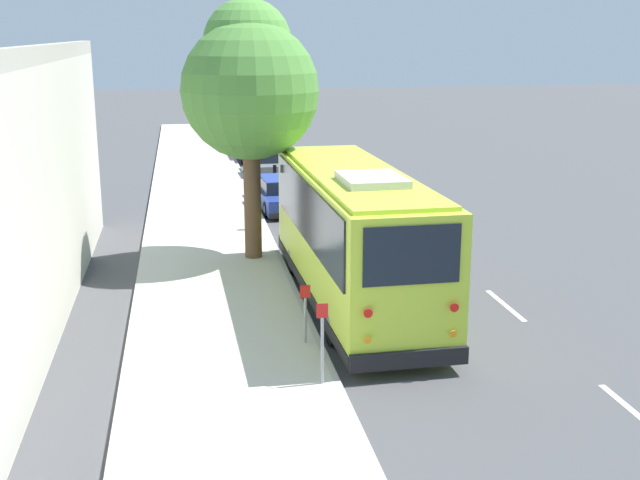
% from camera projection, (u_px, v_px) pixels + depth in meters
% --- Properties ---
extents(ground_plane, '(160.00, 160.00, 0.00)m').
position_uv_depth(ground_plane, '(353.00, 290.00, 21.43)').
color(ground_plane, '#474749').
extents(sidewalk_slab, '(80.00, 4.08, 0.15)m').
position_uv_depth(sidewalk_slab, '(214.00, 295.00, 20.80)').
color(sidewalk_slab, beige).
rests_on(sidewalk_slab, ground).
extents(curb_strip, '(80.00, 0.14, 0.15)m').
position_uv_depth(curb_strip, '(294.00, 291.00, 21.15)').
color(curb_strip, '#AAA69D').
rests_on(curb_strip, ground).
extents(shuttle_bus, '(9.82, 2.84, 3.57)m').
position_uv_depth(shuttle_bus, '(354.00, 230.00, 19.97)').
color(shuttle_bus, '#BCDB38').
rests_on(shuttle_bus, ground).
extents(parked_sedan_blue, '(4.77, 1.90, 1.26)m').
position_uv_depth(parked_sedan_blue, '(280.00, 194.00, 31.18)').
color(parked_sedan_blue, navy).
rests_on(parked_sedan_blue, ground).
extents(parked_sedan_gray, '(4.22, 1.90, 1.32)m').
position_uv_depth(parked_sedan_gray, '(270.00, 164.00, 37.97)').
color(parked_sedan_gray, slate).
rests_on(parked_sedan_gray, ground).
extents(parked_sedan_maroon, '(4.50, 1.75, 1.31)m').
position_uv_depth(parked_sedan_maroon, '(254.00, 148.00, 43.33)').
color(parked_sedan_maroon, maroon).
rests_on(parked_sedan_maroon, ground).
extents(street_tree, '(3.96, 3.96, 7.50)m').
position_uv_depth(street_tree, '(250.00, 82.00, 22.90)').
color(street_tree, brown).
rests_on(street_tree, sidewalk_slab).
extents(sign_post_near, '(0.06, 0.22, 1.61)m').
position_uv_depth(sign_post_near, '(322.00, 343.00, 15.18)').
color(sign_post_near, gray).
rests_on(sign_post_near, sidewalk_slab).
extents(sign_post_far, '(0.06, 0.22, 1.31)m').
position_uv_depth(sign_post_far, '(305.00, 313.00, 17.23)').
color(sign_post_far, gray).
rests_on(sign_post_far, sidewalk_slab).
extents(fire_hydrant, '(0.22, 0.22, 0.81)m').
position_uv_depth(fire_hydrant, '(252.00, 218.00, 27.32)').
color(fire_hydrant, red).
rests_on(fire_hydrant, sidewalk_slab).
extents(lane_stripe_behind, '(2.40, 0.14, 0.01)m').
position_uv_depth(lane_stripe_behind, '(635.00, 413.00, 14.52)').
color(lane_stripe_behind, silver).
rests_on(lane_stripe_behind, ground).
extents(lane_stripe_mid, '(2.40, 0.14, 0.01)m').
position_uv_depth(lane_stripe_mid, '(505.00, 305.00, 20.24)').
color(lane_stripe_mid, silver).
rests_on(lane_stripe_mid, ground).
extents(lane_stripe_ahead, '(2.40, 0.14, 0.01)m').
position_uv_depth(lane_stripe_ahead, '(433.00, 245.00, 25.96)').
color(lane_stripe_ahead, silver).
rests_on(lane_stripe_ahead, ground).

